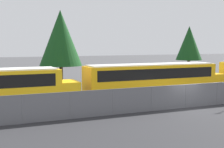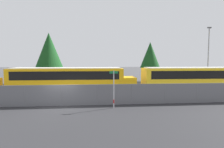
{
  "view_description": "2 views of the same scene",
  "coord_description": "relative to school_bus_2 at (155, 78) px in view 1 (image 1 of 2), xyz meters",
  "views": [
    {
      "loc": [
        -14.63,
        -19.57,
        4.95
      ],
      "look_at": [
        -3.85,
        5.47,
        2.29
      ],
      "focal_mm": 50.0,
      "sensor_mm": 36.0,
      "label": 1
    },
    {
      "loc": [
        3.02,
        -15.19,
        3.86
      ],
      "look_at": [
        4.73,
        4.12,
        2.43
      ],
      "focal_mm": 28.0,
      "sensor_mm": 36.0,
      "label": 2
    }
  ],
  "objects": [
    {
      "name": "fence",
      "position": [
        -0.05,
        -4.75,
        -0.94
      ],
      "size": [
        85.78,
        0.07,
        1.83
      ],
      "color": "#9EA0A5",
      "rests_on": "ground_plane"
    },
    {
      "name": "school_bus_2",
      "position": [
        0.0,
        0.0,
        0.0
      ],
      "size": [
        14.03,
        2.54,
        3.14
      ],
      "color": "#EDA80F",
      "rests_on": "ground_plane"
    },
    {
      "name": "ground_plane",
      "position": [
        -0.05,
        -4.75,
        -1.87
      ],
      "size": [
        200.0,
        200.0,
        0.0
      ],
      "primitive_type": "plane",
      "color": "#424244"
    },
    {
      "name": "tree_2",
      "position": [
        -5.53,
        12.51,
        3.74
      ],
      "size": [
        5.1,
        5.1,
        8.95
      ],
      "color": "#51381E",
      "rests_on": "ground_plane"
    },
    {
      "name": "tree_1",
      "position": [
        13.02,
        12.26,
        3.12
      ],
      "size": [
        3.7,
        3.7,
        7.43
      ],
      "color": "#51381E",
      "rests_on": "ground_plane"
    }
  ]
}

